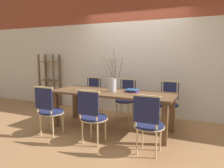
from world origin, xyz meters
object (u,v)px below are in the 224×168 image
shelving_rack (50,80)px  chair_far_center (168,102)px  book_stack (132,91)px  dining_table (112,97)px  vase_centerpiece (113,84)px  chair_near_center (148,122)px

shelving_rack → chair_far_center: bearing=-5.3°
book_stack → chair_far_center: bearing=48.9°
dining_table → vase_centerpiece: size_ratio=2.92×
dining_table → shelving_rack: 2.69m
chair_near_center → chair_far_center: same height
chair_far_center → book_stack: chair_far_center is taller
vase_centerpiece → book_stack: 0.40m
vase_centerpiece → book_stack: vase_centerpiece is taller
dining_table → book_stack: size_ratio=9.25×
chair_far_center → book_stack: (-0.57, -0.66, 0.30)m
chair_far_center → vase_centerpiece: (-0.94, -0.76, 0.41)m
vase_centerpiece → book_stack: size_ratio=3.16×
book_stack → shelving_rack: size_ratio=0.18×
dining_table → chair_near_center: size_ratio=2.62×
vase_centerpiece → book_stack: (0.36, 0.10, -0.12)m
shelving_rack → dining_table: bearing=-23.8°
chair_near_center → book_stack: 1.09m
dining_table → vase_centerpiece: bearing=56.9°
vase_centerpiece → dining_table: bearing=-123.1°
chair_near_center → vase_centerpiece: bearing=140.3°
vase_centerpiece → shelving_rack: 2.70m
chair_near_center → shelving_rack: 3.88m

